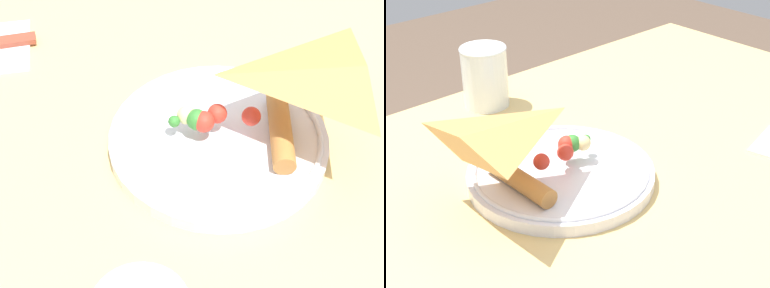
{
  "view_description": "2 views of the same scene",
  "coord_description": "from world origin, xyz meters",
  "views": [
    {
      "loc": [
        -0.0,
        0.47,
        1.23
      ],
      "look_at": [
        0.01,
        0.06,
        0.8
      ],
      "focal_mm": 55.0,
      "sensor_mm": 36.0,
      "label": 1
    },
    {
      "loc": [
        -0.43,
        -0.46,
        1.17
      ],
      "look_at": [
        -0.01,
        0.0,
        0.82
      ],
      "focal_mm": 55.0,
      "sensor_mm": 36.0,
      "label": 2
    }
  ],
  "objects": [
    {
      "name": "dining_table",
      "position": [
        0.0,
        0.0,
        0.64
      ],
      "size": [
        1.18,
        0.69,
        0.76
      ],
      "color": "#DBB770",
      "rests_on": "ground_plane"
    },
    {
      "name": "plate_pizza",
      "position": [
        -0.02,
        0.02,
        0.78
      ],
      "size": [
        0.24,
        0.24,
        0.05
      ],
      "color": "white",
      "rests_on": "dining_table"
    },
    {
      "name": "milk_glass",
      "position": [
        0.04,
        0.27,
        0.81
      ],
      "size": [
        0.07,
        0.07,
        0.1
      ],
      "color": "white",
      "rests_on": "dining_table"
    }
  ]
}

